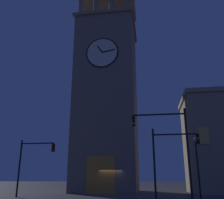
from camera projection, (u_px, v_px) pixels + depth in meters
ground_plane at (112, 194)px, 27.88m from camera, size 200.00×200.00×0.00m
clocktower at (107, 99)px, 34.71m from camera, size 8.30×8.73×30.21m
traffic_signal_near at (169, 152)px, 20.00m from camera, size 3.66×0.41×5.50m
traffic_signal_mid at (32, 158)px, 23.52m from camera, size 3.36×0.41×5.10m
traffic_signal_far at (170, 138)px, 18.00m from camera, size 3.92×0.41×6.51m
street_lamp at (197, 155)px, 22.25m from camera, size 0.44×0.44×5.18m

